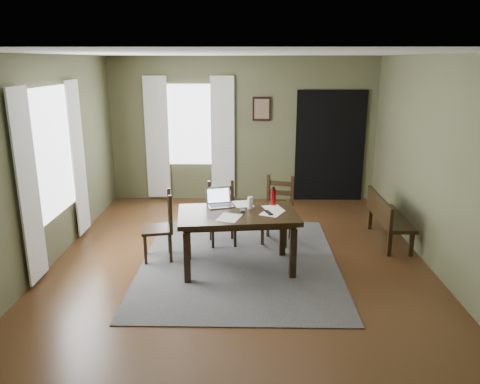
{
  "coord_description": "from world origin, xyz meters",
  "views": [
    {
      "loc": [
        0.12,
        -5.79,
        2.63
      ],
      "look_at": [
        0.0,
        0.3,
        0.9
      ],
      "focal_mm": 35.0,
      "sensor_mm": 36.0,
      "label": 1
    }
  ],
  "objects_px": {
    "chair_back_left": "(222,214)",
    "water_bottle": "(273,197)",
    "dining_table": "(238,220)",
    "laptop": "(219,201)",
    "bench": "(386,215)",
    "chair_back_right": "(278,211)",
    "chair_end": "(161,227)"
  },
  "relations": [
    {
      "from": "laptop",
      "to": "water_bottle",
      "type": "height_order",
      "value": "water_bottle"
    },
    {
      "from": "chair_back_right",
      "to": "laptop",
      "type": "xyz_separation_m",
      "value": [
        -0.82,
        -0.65,
        0.34
      ]
    },
    {
      "from": "laptop",
      "to": "water_bottle",
      "type": "relative_size",
      "value": 1.58
    },
    {
      "from": "dining_table",
      "to": "chair_back_right",
      "type": "bearing_deg",
      "value": 52.5
    },
    {
      "from": "bench",
      "to": "dining_table",
      "type": "bearing_deg",
      "value": 114.13
    },
    {
      "from": "bench",
      "to": "laptop",
      "type": "height_order",
      "value": "laptop"
    },
    {
      "from": "chair_back_left",
      "to": "chair_back_right",
      "type": "distance_m",
      "value": 0.82
    },
    {
      "from": "dining_table",
      "to": "chair_end",
      "type": "height_order",
      "value": "chair_end"
    },
    {
      "from": "chair_end",
      "to": "chair_back_right",
      "type": "height_order",
      "value": "chair_back_right"
    },
    {
      "from": "chair_end",
      "to": "laptop",
      "type": "height_order",
      "value": "laptop"
    },
    {
      "from": "laptop",
      "to": "chair_back_left",
      "type": "bearing_deg",
      "value": 73.69
    },
    {
      "from": "dining_table",
      "to": "chair_back_left",
      "type": "distance_m",
      "value": 0.94
    },
    {
      "from": "laptop",
      "to": "water_bottle",
      "type": "distance_m",
      "value": 0.72
    },
    {
      "from": "chair_back_right",
      "to": "bench",
      "type": "xyz_separation_m",
      "value": [
        1.61,
        0.02,
        -0.06
      ]
    },
    {
      "from": "bench",
      "to": "laptop",
      "type": "xyz_separation_m",
      "value": [
        -2.43,
        -0.67,
        0.4
      ]
    },
    {
      "from": "bench",
      "to": "chair_back_left",
      "type": "bearing_deg",
      "value": 92.27
    },
    {
      "from": "chair_back_left",
      "to": "water_bottle",
      "type": "bearing_deg",
      "value": -46.6
    },
    {
      "from": "dining_table",
      "to": "bench",
      "type": "bearing_deg",
      "value": 17.39
    },
    {
      "from": "chair_end",
      "to": "bench",
      "type": "relative_size",
      "value": 0.75
    },
    {
      "from": "laptop",
      "to": "water_bottle",
      "type": "bearing_deg",
      "value": -13.7
    },
    {
      "from": "chair_end",
      "to": "chair_back_left",
      "type": "height_order",
      "value": "chair_end"
    },
    {
      "from": "dining_table",
      "to": "bench",
      "type": "xyz_separation_m",
      "value": [
        2.18,
        0.97,
        -0.25
      ]
    },
    {
      "from": "dining_table",
      "to": "laptop",
      "type": "relative_size",
      "value": 4.05
    },
    {
      "from": "chair_back_right",
      "to": "water_bottle",
      "type": "distance_m",
      "value": 0.74
    },
    {
      "from": "chair_end",
      "to": "dining_table",
      "type": "bearing_deg",
      "value": 62.53
    },
    {
      "from": "chair_end",
      "to": "bench",
      "type": "xyz_separation_m",
      "value": [
        3.22,
        0.69,
        -0.04
      ]
    },
    {
      "from": "chair_back_left",
      "to": "chair_back_right",
      "type": "xyz_separation_m",
      "value": [
        0.82,
        0.08,
        0.03
      ]
    },
    {
      "from": "chair_end",
      "to": "bench",
      "type": "bearing_deg",
      "value": 89.71
    },
    {
      "from": "dining_table",
      "to": "laptop",
      "type": "bearing_deg",
      "value": 122.39
    },
    {
      "from": "bench",
      "to": "water_bottle",
      "type": "bearing_deg",
      "value": 110.27
    },
    {
      "from": "chair_end",
      "to": "laptop",
      "type": "relative_size",
      "value": 2.37
    },
    {
      "from": "chair_back_left",
      "to": "laptop",
      "type": "bearing_deg",
      "value": -99.71
    }
  ]
}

